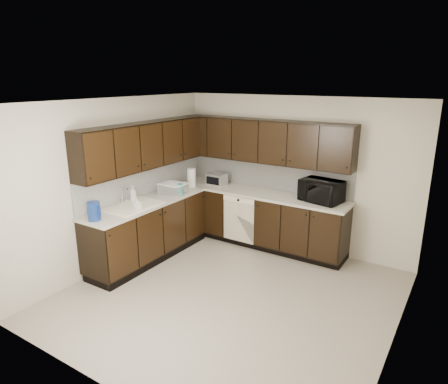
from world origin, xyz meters
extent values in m
plane|color=#A29786|center=(0.00, 0.00, 0.00)|extent=(4.00, 4.00, 0.00)
plane|color=white|center=(0.00, 0.00, 2.50)|extent=(4.00, 4.00, 0.00)
cube|color=beige|center=(0.00, 2.00, 1.25)|extent=(4.00, 0.02, 2.50)
cube|color=beige|center=(-2.00, 0.00, 1.25)|extent=(0.02, 4.00, 2.50)
cube|color=beige|center=(2.00, 0.00, 1.25)|extent=(0.02, 4.00, 2.50)
cube|color=beige|center=(0.00, -2.00, 1.25)|extent=(4.00, 0.02, 2.50)
cube|color=black|center=(-0.50, 1.70, 0.45)|extent=(3.00, 0.60, 0.90)
cube|color=black|center=(-1.70, 0.30, 0.45)|extent=(0.60, 2.20, 0.90)
cube|color=black|center=(-0.50, 1.73, 0.05)|extent=(3.00, 0.54, 0.10)
cube|color=black|center=(-1.67, 0.30, 0.05)|extent=(0.54, 2.20, 0.10)
cube|color=beige|center=(-0.50, 1.70, 0.92)|extent=(3.03, 0.63, 0.04)
cube|color=beige|center=(-1.70, 0.30, 0.92)|extent=(0.63, 2.23, 0.04)
cube|color=silver|center=(-0.50, 1.99, 1.18)|extent=(3.00, 0.02, 0.48)
cube|color=silver|center=(-1.99, 0.60, 1.18)|extent=(0.02, 2.80, 0.48)
cube|color=black|center=(-0.50, 1.83, 1.77)|extent=(3.00, 0.33, 0.70)
cube|color=black|center=(-1.83, 0.43, 1.77)|extent=(0.33, 2.47, 0.70)
cube|color=#F0E3C4|center=(-0.70, 1.41, 0.50)|extent=(0.58, 0.02, 0.78)
cube|color=#F0E3C4|center=(-0.70, 1.40, 0.84)|extent=(0.58, 0.03, 0.08)
cylinder|color=black|center=(-0.70, 1.39, 0.84)|extent=(0.04, 0.02, 0.04)
cube|color=#F0E3C4|center=(-1.68, 0.00, 0.95)|extent=(0.54, 0.82, 0.03)
cube|color=#F0E3C4|center=(-1.68, -0.20, 0.86)|extent=(0.42, 0.34, 0.16)
cube|color=#F0E3C4|center=(-1.68, 0.20, 0.86)|extent=(0.42, 0.34, 0.16)
cylinder|color=silver|center=(-1.90, 0.00, 1.07)|extent=(0.03, 0.03, 0.26)
cylinder|color=silver|center=(-1.85, 0.00, 1.19)|extent=(0.14, 0.02, 0.02)
cylinder|color=#B2B2B7|center=(-1.68, -0.20, 0.89)|extent=(0.20, 0.20, 0.10)
imported|color=black|center=(0.56, 1.73, 1.11)|extent=(0.67, 0.51, 0.34)
imported|color=gray|center=(-1.52, -0.08, 1.03)|extent=(0.10, 0.10, 0.18)
imported|color=gray|center=(-1.84, 0.16, 1.07)|extent=(0.12, 0.12, 0.26)
cube|color=silver|center=(-1.32, 1.69, 1.04)|extent=(0.34, 0.26, 0.20)
cube|color=white|center=(-1.64, 0.87, 1.02)|extent=(0.47, 0.39, 0.16)
cylinder|color=navy|center=(-1.69, -0.70, 1.07)|extent=(0.22, 0.22, 0.25)
cylinder|color=#0C8681|center=(-1.48, 0.86, 1.03)|extent=(0.09, 0.09, 0.18)
cylinder|color=silver|center=(-1.62, 1.35, 1.10)|extent=(0.19, 0.19, 0.32)
camera|label=1|loc=(2.46, -3.99, 2.78)|focal=32.00mm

